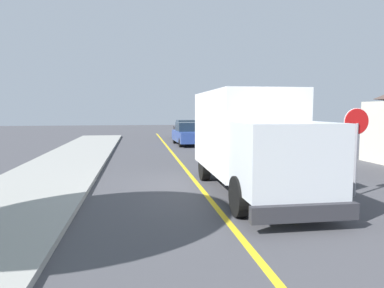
{
  "coord_description": "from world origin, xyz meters",
  "views": [
    {
      "loc": [
        -2.05,
        -0.56,
        2.6
      ],
      "look_at": [
        -0.17,
        11.56,
        1.4
      ],
      "focal_mm": 32.89,
      "sensor_mm": 36.0,
      "label": 1
    }
  ],
  "objects_px": {
    "parked_car_mid": "(188,134)",
    "parked_car_far": "(186,130)",
    "parked_car_near": "(223,144)",
    "stop_sign": "(356,135)",
    "box_truck": "(249,136)"
  },
  "relations": [
    {
      "from": "parked_car_near",
      "to": "parked_car_mid",
      "type": "bearing_deg",
      "value": 96.61
    },
    {
      "from": "parked_car_near",
      "to": "parked_car_far",
      "type": "distance_m",
      "value": 13.27
    },
    {
      "from": "parked_car_near",
      "to": "stop_sign",
      "type": "distance_m",
      "value": 8.95
    },
    {
      "from": "box_truck",
      "to": "parked_car_far",
      "type": "relative_size",
      "value": 1.61
    },
    {
      "from": "parked_car_mid",
      "to": "stop_sign",
      "type": "relative_size",
      "value": 1.69
    },
    {
      "from": "box_truck",
      "to": "parked_car_mid",
      "type": "xyz_separation_m",
      "value": [
        0.2,
        15.0,
        -0.97
      ]
    },
    {
      "from": "parked_car_mid",
      "to": "parked_car_far",
      "type": "distance_m",
      "value": 5.9
    },
    {
      "from": "box_truck",
      "to": "parked_car_near",
      "type": "xyz_separation_m",
      "value": [
        1.06,
        7.59,
        -0.97
      ]
    },
    {
      "from": "box_truck",
      "to": "parked_car_far",
      "type": "height_order",
      "value": "box_truck"
    },
    {
      "from": "parked_car_mid",
      "to": "parked_car_far",
      "type": "relative_size",
      "value": 1.01
    },
    {
      "from": "box_truck",
      "to": "parked_car_mid",
      "type": "relative_size",
      "value": 1.6
    },
    {
      "from": "parked_car_near",
      "to": "parked_car_mid",
      "type": "xyz_separation_m",
      "value": [
        -0.86,
        7.41,
        0.0
      ]
    },
    {
      "from": "parked_car_far",
      "to": "parked_car_mid",
      "type": "bearing_deg",
      "value": -96.48
    },
    {
      "from": "parked_car_mid",
      "to": "parked_car_far",
      "type": "xyz_separation_m",
      "value": [
        0.67,
        5.87,
        0.0
      ]
    },
    {
      "from": "box_truck",
      "to": "parked_car_far",
      "type": "xyz_separation_m",
      "value": [
        0.86,
        20.86,
        -0.97
      ]
    }
  ]
}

